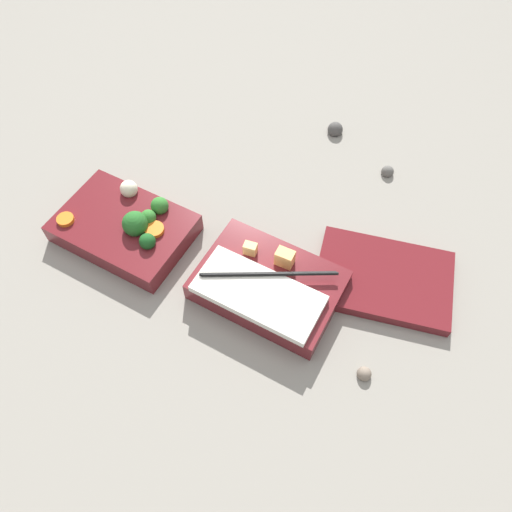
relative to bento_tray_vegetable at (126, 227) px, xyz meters
name	(u,v)px	position (x,y,z in m)	size (l,w,h in m)	color
ground_plane	(191,254)	(0.12, 0.02, -0.02)	(3.00, 3.00, 0.00)	gray
bento_tray_vegetable	(126,227)	(0.00, 0.00, 0.00)	(0.22, 0.15, 0.07)	maroon
bento_tray_rice	(267,286)	(0.26, 0.01, 0.00)	(0.22, 0.15, 0.07)	maroon
bento_lid	(383,278)	(0.42, 0.12, -0.01)	(0.21, 0.15, 0.02)	maroon
pebble_0	(387,172)	(0.34, 0.35, -0.02)	(0.02, 0.02, 0.02)	#595651
pebble_1	(335,130)	(0.21, 0.41, -0.01)	(0.03, 0.03, 0.03)	#474442
pebble_2	(364,374)	(0.45, -0.04, -0.02)	(0.02, 0.02, 0.02)	#7A6B5B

